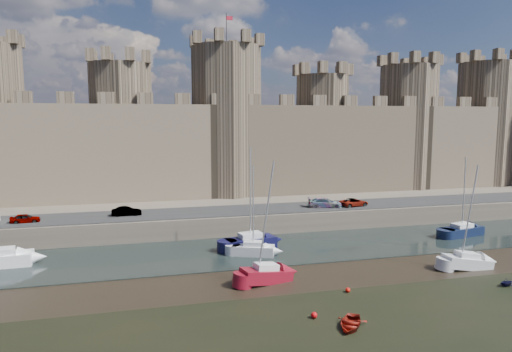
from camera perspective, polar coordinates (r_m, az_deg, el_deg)
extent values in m
cube|color=black|center=(50.69, -0.70, -9.31)|extent=(160.00, 12.00, 0.08)
cube|color=#4C443A|center=(85.06, -6.38, -1.80)|extent=(160.00, 60.00, 2.50)
cube|color=black|center=(59.57, -2.96, -4.34)|extent=(160.00, 7.00, 0.10)
cube|color=#42382B|center=(72.34, -5.16, 3.23)|extent=(100.00, 9.00, 14.00)
cylinder|color=#42382B|center=(71.35, -16.41, 5.33)|extent=(9.00, 9.00, 20.00)
cylinder|color=#42382B|center=(72.51, -3.63, 6.81)|extent=(11.00, 11.00, 23.00)
cylinder|color=black|center=(73.78, -3.72, 17.75)|extent=(0.10, 0.10, 5.00)
cube|color=#A51628|center=(74.23, -3.33, 19.10)|extent=(1.00, 0.03, 0.60)
cylinder|color=#42382B|center=(77.11, 8.20, 5.29)|extent=(9.00, 9.00, 19.00)
cylinder|color=#42382B|center=(84.48, 18.35, 5.83)|extent=(10.00, 10.00, 21.00)
cylinder|color=#42382B|center=(94.04, 26.66, 5.84)|extent=(10.00, 10.00, 22.00)
imported|color=gray|center=(58.91, -26.90, -4.75)|extent=(3.27, 1.47, 1.09)
imported|color=gray|center=(58.46, -15.87, -4.29)|extent=(3.58, 1.26, 1.18)
imported|color=gray|center=(62.22, 8.61, -3.34)|extent=(4.91, 3.08, 1.32)
imported|color=gray|center=(63.73, 12.13, -3.25)|extent=(4.48, 2.81, 1.15)
cube|color=black|center=(51.21, -0.69, -8.37)|extent=(5.96, 3.29, 1.23)
cube|color=silver|center=(50.98, -0.69, -7.41)|extent=(2.76, 2.01, 0.56)
cylinder|color=silver|center=(50.00, -0.70, -2.13)|extent=(0.14, 0.14, 10.06)
cube|color=silver|center=(48.84, -0.34, -9.27)|extent=(4.72, 3.24, 1.03)
cube|color=silver|center=(48.63, -0.35, -8.42)|extent=(2.26, 1.84, 0.47)
cylinder|color=silver|center=(47.71, -0.35, -3.79)|extent=(0.14, 0.14, 8.46)
cube|color=black|center=(62.17, 24.33, -6.31)|extent=(5.88, 3.25, 1.06)
cube|color=silver|center=(62.00, 24.36, -5.62)|extent=(2.73, 1.98, 0.48)
cylinder|color=silver|center=(61.27, 24.56, -1.87)|extent=(0.14, 0.14, 8.68)
cube|color=maroon|center=(41.33, 1.26, -12.37)|extent=(4.92, 2.87, 1.18)
cube|color=silver|center=(41.05, 1.27, -11.24)|extent=(2.30, 1.72, 0.54)
cylinder|color=silver|center=(39.85, 1.29, -5.02)|extent=(0.14, 0.14, 9.64)
cube|color=silver|center=(49.41, 24.85, -9.81)|extent=(4.75, 2.06, 1.10)
cube|color=silver|center=(49.19, 24.90, -8.92)|extent=(2.14, 1.38, 0.50)
cylinder|color=silver|center=(48.24, 25.17, -4.07)|extent=(0.14, 0.14, 8.97)
imported|color=maroon|center=(33.83, 11.71, -17.61)|extent=(3.38, 3.60, 0.61)
imported|color=black|center=(45.88, 28.85, -11.56)|extent=(1.53, 1.36, 0.74)
sphere|color=red|center=(34.86, 7.27, -16.87)|extent=(0.47, 0.47, 0.47)
sphere|color=red|center=(39.96, 11.40, -13.79)|extent=(0.41, 0.41, 0.41)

